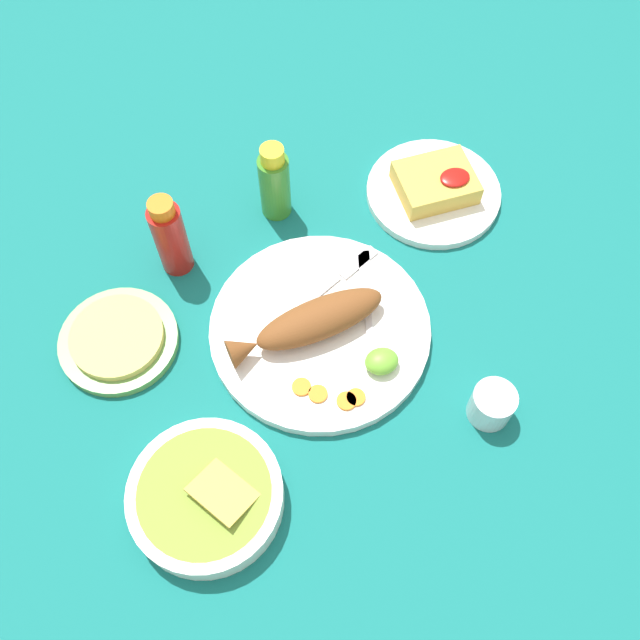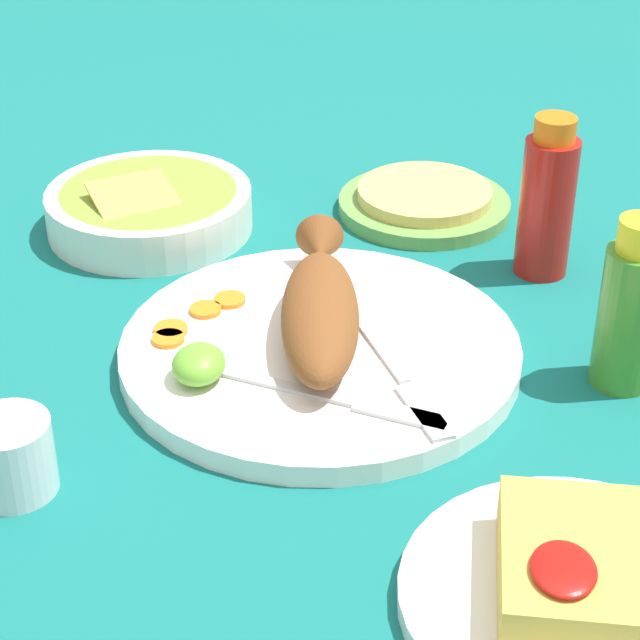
{
  "view_description": "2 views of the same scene",
  "coord_description": "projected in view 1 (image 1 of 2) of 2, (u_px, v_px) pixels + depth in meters",
  "views": [
    {
      "loc": [
        -0.14,
        -0.46,
        0.92
      ],
      "look_at": [
        0.0,
        0.0,
        0.04
      ],
      "focal_mm": 40.0,
      "sensor_mm": 36.0,
      "label": 1
    },
    {
      "loc": [
        0.77,
        0.1,
        0.51
      ],
      "look_at": [
        0.0,
        0.0,
        0.04
      ],
      "focal_mm": 65.0,
      "sensor_mm": 36.0,
      "label": 2
    }
  ],
  "objects": [
    {
      "name": "tortilla_plate",
      "position": [
        119.0,
        341.0,
        1.03
      ],
      "size": [
        0.17,
        0.17,
        0.01
      ],
      "primitive_type": "cylinder",
      "color": "#6B9E4C",
      "rests_on": "ground_plane"
    },
    {
      "name": "guacamole_bowl",
      "position": [
        206.0,
        496.0,
        0.9
      ],
      "size": [
        0.2,
        0.2,
        0.06
      ],
      "color": "white",
      "rests_on": "ground_plane"
    },
    {
      "name": "lime_wedge_main",
      "position": [
        382.0,
        361.0,
        0.99
      ],
      "size": [
        0.05,
        0.04,
        0.03
      ],
      "primitive_type": "ellipsoid",
      "color": "#6BB233",
      "rests_on": "main_plate"
    },
    {
      "name": "fork_far",
      "position": [
        367.0,
        296.0,
        1.05
      ],
      "size": [
        0.06,
        0.18,
        0.0
      ],
      "rotation": [
        0.0,
        0.0,
        7.59
      ],
      "color": "silver",
      "rests_on": "main_plate"
    },
    {
      "name": "main_plate",
      "position": [
        320.0,
        330.0,
        1.03
      ],
      "size": [
        0.32,
        0.32,
        0.02
      ],
      "primitive_type": "cylinder",
      "color": "white",
      "rests_on": "ground_plane"
    },
    {
      "name": "ground_plane",
      "position": [
        320.0,
        332.0,
        1.04
      ],
      "size": [
        4.0,
        4.0,
        0.0
      ],
      "primitive_type": "plane",
      "color": "#146B66"
    },
    {
      "name": "carrot_slice_mid",
      "position": [
        301.0,
        387.0,
        0.98
      ],
      "size": [
        0.03,
        0.03,
        0.0
      ],
      "primitive_type": "cylinder",
      "color": "orange",
      "rests_on": "main_plate"
    },
    {
      "name": "carrot_slice_near",
      "position": [
        318.0,
        394.0,
        0.97
      ],
      "size": [
        0.03,
        0.03,
        0.0
      ],
      "primitive_type": "cylinder",
      "color": "orange",
      "rests_on": "main_plate"
    },
    {
      "name": "fried_fish",
      "position": [
        311.0,
        322.0,
        1.0
      ],
      "size": [
        0.24,
        0.09,
        0.05
      ],
      "rotation": [
        0.0,
        0.0,
        0.13
      ],
      "color": "brown",
      "rests_on": "main_plate"
    },
    {
      "name": "side_plate_fries",
      "position": [
        433.0,
        193.0,
        1.16
      ],
      "size": [
        0.22,
        0.22,
        0.01
      ],
      "primitive_type": "cylinder",
      "color": "white",
      "rests_on": "ground_plane"
    },
    {
      "name": "carrot_slice_far",
      "position": [
        349.0,
        400.0,
        0.97
      ],
      "size": [
        0.03,
        0.03,
        0.0
      ],
      "primitive_type": "cylinder",
      "color": "orange",
      "rests_on": "main_plate"
    },
    {
      "name": "fork_near",
      "position": [
        337.0,
        280.0,
        1.06
      ],
      "size": [
        0.17,
        0.1,
        0.0
      ],
      "rotation": [
        0.0,
        0.0,
        6.75
      ],
      "color": "silver",
      "rests_on": "main_plate"
    },
    {
      "name": "carrot_slice_extra",
      "position": [
        356.0,
        397.0,
        0.97
      ],
      "size": [
        0.03,
        0.03,
        0.0
      ],
      "primitive_type": "cylinder",
      "color": "orange",
      "rests_on": "main_plate"
    },
    {
      "name": "hot_sauce_bottle_red",
      "position": [
        170.0,
        237.0,
        1.04
      ],
      "size": [
        0.05,
        0.05,
        0.15
      ],
      "color": "#B21914",
      "rests_on": "ground_plane"
    },
    {
      "name": "fries_pile",
      "position": [
        436.0,
        182.0,
        1.13
      ],
      "size": [
        0.12,
        0.1,
        0.04
      ],
      "color": "gold",
      "rests_on": "side_plate_fries"
    },
    {
      "name": "salt_cup",
      "position": [
        491.0,
        406.0,
        0.96
      ],
      "size": [
        0.06,
        0.06,
        0.05
      ],
      "color": "silver",
      "rests_on": "ground_plane"
    },
    {
      "name": "tortilla_stack",
      "position": [
        117.0,
        337.0,
        1.02
      ],
      "size": [
        0.13,
        0.13,
        0.01
      ],
      "primitive_type": "cylinder",
      "color": "#E0C666",
      "rests_on": "tortilla_plate"
    },
    {
      "name": "hot_sauce_bottle_green",
      "position": [
        275.0,
        183.0,
        1.09
      ],
      "size": [
        0.05,
        0.05,
        0.14
      ],
      "color": "#3D8428",
      "rests_on": "ground_plane"
    }
  ]
}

